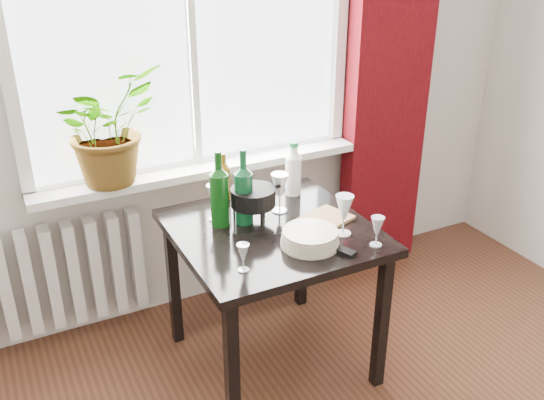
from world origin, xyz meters
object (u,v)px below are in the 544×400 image
radiator (63,275)px  wine_bottle_right (244,186)px  bottle_amber (224,176)px  cutting_board (321,221)px  wine_bottle_left (219,188)px  wineglass_front_left (243,258)px  wineglass_far_right (377,231)px  wineglass_back_left (215,202)px  cleaning_bottle (293,168)px  potted_plant (106,126)px  plate_stack (310,238)px  table (272,246)px  fondue_pot (253,204)px  tv_remote (339,249)px  wineglass_front_right (344,215)px  wineglass_back_center (280,192)px

radiator → wine_bottle_right: 1.07m
bottle_amber → cutting_board: size_ratio=0.86×
wine_bottle_left → wineglass_front_left: bearing=-99.8°
wineglass_far_right → wineglass_back_left: (-0.51, 0.53, 0.02)m
bottle_amber → cleaning_bottle: size_ratio=0.86×
potted_plant → wineglass_far_right: bearing=-47.0°
wineglass_front_left → wineglass_far_right: bearing=-6.9°
wine_bottle_right → cutting_board: 0.39m
plate_stack → table: bearing=109.3°
wineglass_front_left → plate_stack: size_ratio=0.47×
fondue_pot → wine_bottle_left: bearing=153.9°
wineglass_far_right → fondue_pot: bearing=129.1°
wine_bottle_left → plate_stack: wine_bottle_left is taller
wine_bottle_right → tv_remote: size_ratio=2.32×
bottle_amber → wineglass_back_left: bearing=-123.5°
cutting_board → wineglass_far_right: bearing=-71.1°
tv_remote → potted_plant: bearing=105.1°
table → wineglass_front_right: bearing=-36.9°
wine_bottle_left → tv_remote: 0.59m
cleaning_bottle → wineglass_front_right: size_ratio=1.45×
wineglass_front_right → tv_remote: bearing=-129.4°
wineglass_back_left → cutting_board: size_ratio=0.63×
cleaning_bottle → wineglass_back_center: bearing=-136.5°
potted_plant → wineglass_far_right: size_ratio=4.04×
cleaning_bottle → wineglass_front_right: (-0.01, -0.47, -0.04)m
table → bottle_amber: bottle_amber is taller
cutting_board → plate_stack: bearing=-134.1°
potted_plant → wine_bottle_left: 0.62m
fondue_pot → cutting_board: bearing=-46.9°
radiator → wineglass_front_right: 1.44m
radiator → wineglass_back_left: wineglass_back_left is taller
radiator → wineglass_back_center: 1.17m
radiator → fondue_pot: fondue_pot is taller
wine_bottle_right → cleaning_bottle: 0.38m
table → fondue_pot: fondue_pot is taller
wineglass_far_right → potted_plant: bearing=133.0°
wineglass_back_center → fondue_pot: 0.15m
wine_bottle_left → wineglass_front_right: wine_bottle_left is taller
wine_bottle_right → bottle_amber: wine_bottle_right is taller
wineglass_back_center → bottle_amber: bearing=126.1°
wine_bottle_right → wineglass_front_right: wine_bottle_right is taller
radiator → wine_bottle_right: wine_bottle_right is taller
wineglass_front_right → wineglass_back_center: 0.35m
wineglass_front_left → plate_stack: wineglass_front_left is taller
wineglass_far_right → cleaning_bottle: bearing=95.9°
potted_plant → wineglass_back_left: size_ratio=3.13×
wineglass_back_center → fondue_pot: size_ratio=0.84×
bottle_amber → wine_bottle_left: bearing=-116.8°
plate_stack → tv_remote: size_ratio=1.64×
wine_bottle_left → cleaning_bottle: bearing=17.5°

